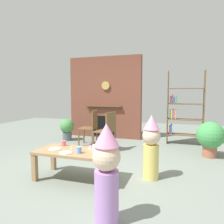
{
  "coord_description": "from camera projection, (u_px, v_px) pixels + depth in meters",
  "views": [
    {
      "loc": [
        1.35,
        -3.28,
        1.35
      ],
      "look_at": [
        0.15,
        0.4,
        0.99
      ],
      "focal_mm": 33.42,
      "sensor_mm": 36.0,
      "label": 1
    }
  ],
  "objects": [
    {
      "name": "paper_cup_far_left",
      "position": [
        79.0,
        150.0,
        3.07
      ],
      "size": [
        0.08,
        0.08,
        0.1
      ],
      "primitive_type": "cylinder",
      "color": "#669EE0",
      "rests_on": "coffee_table"
    },
    {
      "name": "potted_plant_short",
      "position": [
        67.0,
        128.0,
        5.87
      ],
      "size": [
        0.4,
        0.4,
        0.61
      ],
      "color": "#4C5660",
      "rests_on": "ground_plane"
    },
    {
      "name": "potted_plant_tall",
      "position": [
        210.0,
        137.0,
        4.34
      ],
      "size": [
        0.56,
        0.56,
        0.75
      ],
      "color": "#9E5B42",
      "rests_on": "ground_plane"
    },
    {
      "name": "child_with_cone_hat",
      "position": [
        107.0,
        171.0,
        2.11
      ],
      "size": [
        0.29,
        0.29,
        1.04
      ],
      "rotation": [
        0.0,
        0.0,
        2.33
      ],
      "color": "#B27FCC",
      "rests_on": "ground_plane"
    },
    {
      "name": "paper_plate_rear",
      "position": [
        55.0,
        149.0,
        3.29
      ],
      "size": [
        0.19,
        0.19,
        0.01
      ],
      "primitive_type": "cylinder",
      "color": "white",
      "rests_on": "coffee_table"
    },
    {
      "name": "table_fork",
      "position": [
        71.0,
        148.0,
        3.32
      ],
      "size": [
        0.07,
        0.14,
        0.01
      ],
      "primitive_type": "cube",
      "rotation": [
        0.0,
        0.0,
        1.97
      ],
      "color": "silver",
      "rests_on": "coffee_table"
    },
    {
      "name": "paper_cup_center",
      "position": [
        64.0,
        143.0,
        3.5
      ],
      "size": [
        0.08,
        0.08,
        0.09
      ],
      "primitive_type": "cylinder",
      "color": "#E5666B",
      "rests_on": "coffee_table"
    },
    {
      "name": "birthday_cake_slice",
      "position": [
        91.0,
        147.0,
        3.3
      ],
      "size": [
        0.1,
        0.1,
        0.07
      ],
      "primitive_type": "cone",
      "color": "pink",
      "rests_on": "coffee_table"
    },
    {
      "name": "child_in_pink",
      "position": [
        151.0,
        145.0,
        3.23
      ],
      "size": [
        0.28,
        0.28,
        1.01
      ],
      "rotation": [
        0.0,
        0.0,
        -2.8
      ],
      "color": "#E0CC66",
      "rests_on": "ground_plane"
    },
    {
      "name": "coffee_table",
      "position": [
        75.0,
        155.0,
        3.22
      ],
      "size": [
        1.2,
        0.58,
        0.46
      ],
      "color": "#9E7A51",
      "rests_on": "ground_plane"
    },
    {
      "name": "dining_chair_left",
      "position": [
        91.0,
        126.0,
        5.3
      ],
      "size": [
        0.43,
        0.43,
        0.9
      ],
      "rotation": [
        0.0,
        0.0,
        3.23
      ],
      "color": "brown",
      "rests_on": "ground_plane"
    },
    {
      "name": "paper_cup_near_right",
      "position": [
        98.0,
        150.0,
        3.08
      ],
      "size": [
        0.08,
        0.08,
        0.09
      ],
      "primitive_type": "cylinder",
      "color": "#669EE0",
      "rests_on": "coffee_table"
    },
    {
      "name": "bookshelf",
      "position": [
        182.0,
        110.0,
        5.4
      ],
      "size": [
        0.9,
        0.28,
        1.9
      ],
      "color": "brown",
      "rests_on": "ground_plane"
    },
    {
      "name": "ground_plane",
      "position": [
        97.0,
        170.0,
        3.65
      ],
      "size": [
        12.0,
        12.0,
        0.0
      ],
      "primitive_type": "plane",
      "color": "gray"
    },
    {
      "name": "paper_cup_far_right",
      "position": [
        94.0,
        148.0,
        3.19
      ],
      "size": [
        0.06,
        0.06,
        0.09
      ],
      "primitive_type": "cylinder",
      "color": "silver",
      "rests_on": "coffee_table"
    },
    {
      "name": "paper_cup_near_left",
      "position": [
        97.0,
        152.0,
        2.93
      ],
      "size": [
        0.07,
        0.07,
        0.11
      ],
      "primitive_type": "cylinder",
      "color": "#8CD18C",
      "rests_on": "coffee_table"
    },
    {
      "name": "brick_fireplace_feature",
      "position": [
        105.0,
        98.0,
        6.24
      ],
      "size": [
        2.2,
        0.28,
        2.4
      ],
      "color": "brown",
      "rests_on": "ground_plane"
    },
    {
      "name": "paper_plate_front",
      "position": [
        66.0,
        153.0,
        3.07
      ],
      "size": [
        0.18,
        0.18,
        0.01
      ],
      "primitive_type": "cylinder",
      "color": "white",
      "rests_on": "coffee_table"
    },
    {
      "name": "dining_chair_middle",
      "position": [
        107.0,
        129.0,
        4.82
      ],
      "size": [
        0.48,
        0.48,
        0.9
      ],
      "rotation": [
        0.0,
        0.0,
        2.9
      ],
      "color": "brown",
      "rests_on": "ground_plane"
    }
  ]
}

